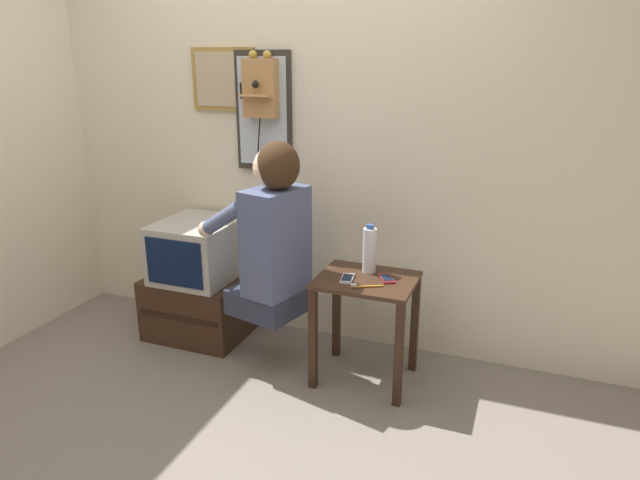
% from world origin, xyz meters
% --- Properties ---
extents(ground_plane, '(14.00, 14.00, 0.00)m').
position_xyz_m(ground_plane, '(0.00, 0.00, 0.00)').
color(ground_plane, slate).
extents(wall_back, '(6.80, 0.05, 2.55)m').
position_xyz_m(wall_back, '(0.00, 1.22, 1.27)').
color(wall_back, beige).
rests_on(wall_back, ground_plane).
extents(side_table, '(0.51, 0.42, 0.59)m').
position_xyz_m(side_table, '(0.55, 0.77, 0.45)').
color(side_table, '#382316').
rests_on(side_table, ground_plane).
extents(person, '(0.60, 0.47, 0.96)m').
position_xyz_m(person, '(0.04, 0.70, 0.80)').
color(person, '#2D3347').
rests_on(person, ground_plane).
extents(tv_stand, '(0.59, 0.51, 0.39)m').
position_xyz_m(tv_stand, '(-0.58, 0.92, 0.19)').
color(tv_stand, '#382316').
rests_on(tv_stand, ground_plane).
extents(television, '(0.45, 0.51, 0.35)m').
position_xyz_m(television, '(-0.56, 0.91, 0.56)').
color(television, '#ADA89E').
rests_on(television, tv_stand).
extents(wall_phone_antique, '(0.24, 0.18, 0.74)m').
position_xyz_m(wall_phone_antique, '(-0.21, 1.13, 1.51)').
color(wall_phone_antique, '#AD7A47').
extents(framed_picture, '(0.41, 0.03, 0.36)m').
position_xyz_m(framed_picture, '(-0.48, 1.18, 1.55)').
color(framed_picture, olive).
extents(wall_mirror, '(0.35, 0.03, 0.69)m').
position_xyz_m(wall_mirror, '(-0.22, 1.17, 1.38)').
color(wall_mirror, '#2D2823').
extents(cell_phone_held, '(0.08, 0.13, 0.01)m').
position_xyz_m(cell_phone_held, '(0.46, 0.72, 0.59)').
color(cell_phone_held, silver).
rests_on(cell_phone_held, side_table).
extents(cell_phone_spare, '(0.11, 0.14, 0.01)m').
position_xyz_m(cell_phone_spare, '(0.65, 0.79, 0.59)').
color(cell_phone_spare, maroon).
rests_on(cell_phone_spare, side_table).
extents(water_bottle, '(0.07, 0.07, 0.26)m').
position_xyz_m(water_bottle, '(0.53, 0.86, 0.71)').
color(water_bottle, silver).
rests_on(water_bottle, side_table).
extents(toothbrush, '(0.15, 0.08, 0.02)m').
position_xyz_m(toothbrush, '(0.57, 0.65, 0.60)').
color(toothbrush, orange).
rests_on(toothbrush, side_table).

